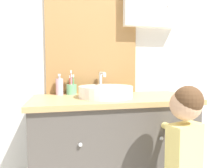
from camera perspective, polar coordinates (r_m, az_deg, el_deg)
wall_back at (r=1.90m, az=-1.34°, el=10.56°), size 3.20×0.18×2.50m
vanity_counter at (r=1.72m, az=0.21°, el=-17.71°), size 1.17×0.56×0.86m
sink_basin at (r=1.59m, az=-1.64°, el=-1.89°), size 0.39×0.44×0.18m
toothbrush_holder at (r=1.77m, az=-10.50°, el=-1.25°), size 0.08×0.08×0.19m
soap_dispenser at (r=1.76m, az=-13.55°, el=-0.61°), size 0.06×0.06×0.17m
child_figure at (r=1.32m, az=18.37°, el=-16.54°), size 0.21×0.47×0.99m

